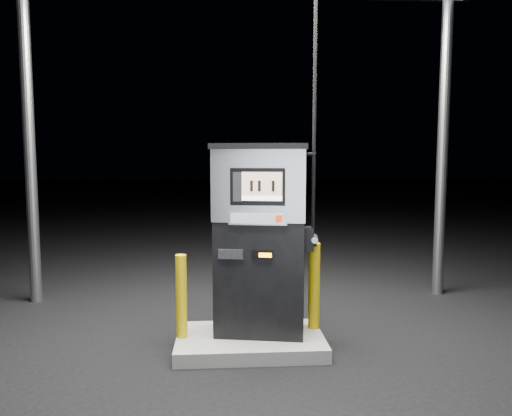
{
  "coord_description": "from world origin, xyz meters",
  "views": [
    {
      "loc": [
        -0.3,
        -5.28,
        2.1
      ],
      "look_at": [
        0.07,
        0.0,
        1.55
      ],
      "focal_mm": 35.0,
      "sensor_mm": 36.0,
      "label": 1
    }
  ],
  "objects": [
    {
      "name": "fuel_dispenser",
      "position": [
        0.12,
        0.09,
        1.22
      ],
      "size": [
        1.19,
        0.79,
        4.32
      ],
      "rotation": [
        0.0,
        0.0,
        -0.18
      ],
      "color": "black",
      "rests_on": "pump_island"
    },
    {
      "name": "bollard_left",
      "position": [
        -0.74,
        -0.0,
        0.6
      ],
      "size": [
        0.15,
        0.15,
        0.9
      ],
      "primitive_type": "cylinder",
      "rotation": [
        0.0,
        0.0,
        0.25
      ],
      "color": "gold",
      "rests_on": "pump_island"
    },
    {
      "name": "bollard_right",
      "position": [
        0.74,
        0.19,
        0.64
      ],
      "size": [
        0.17,
        0.17,
        0.98
      ],
      "primitive_type": "cylinder",
      "rotation": [
        0.0,
        0.0,
        -0.42
      ],
      "color": "gold",
      "rests_on": "pump_island"
    },
    {
      "name": "pump_island",
      "position": [
        0.0,
        0.0,
        0.07
      ],
      "size": [
        1.6,
        1.0,
        0.15
      ],
      "primitive_type": "cube",
      "color": "gray",
      "rests_on": "ground"
    },
    {
      "name": "ground",
      "position": [
        0.0,
        0.0,
        0.0
      ],
      "size": [
        80.0,
        80.0,
        0.0
      ],
      "primitive_type": "plane",
      "color": "black",
      "rests_on": "ground"
    }
  ]
}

